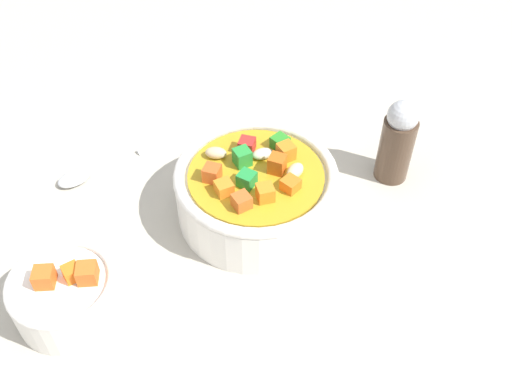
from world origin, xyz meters
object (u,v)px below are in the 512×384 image
object	(u,v)px
pepper_shaker	(397,141)
spoon	(144,148)
side_bowl_small	(66,294)
soup_bowl_main	(256,191)

from	to	relation	value
pepper_shaker	spoon	bearing A→B (deg)	23.51
spoon	side_bowl_small	distance (cm)	20.50
spoon	side_bowl_small	xyz separation A→B (cm)	(-7.55, 18.97, 1.86)
soup_bowl_main	spoon	xyz separation A→B (cm)	(15.07, -1.40, -2.68)
side_bowl_small	pepper_shaker	world-z (taller)	pepper_shaker
soup_bowl_main	side_bowl_small	xyz separation A→B (cm)	(7.51, 17.56, -0.82)
pepper_shaker	soup_bowl_main	bearing A→B (deg)	52.71
soup_bowl_main	pepper_shaker	bearing A→B (deg)	-127.29
side_bowl_small	spoon	bearing A→B (deg)	-68.29
soup_bowl_main	pepper_shaker	distance (cm)	15.03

